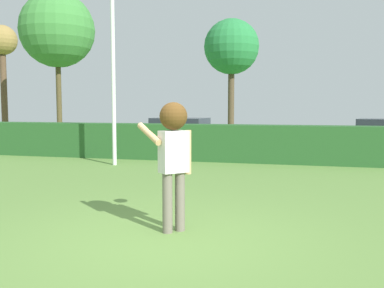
# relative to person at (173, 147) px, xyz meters

# --- Properties ---
(ground_plane) EXTENTS (60.00, 60.00, 0.00)m
(ground_plane) POSITION_rel_person_xyz_m (-0.07, -0.40, -1.20)
(ground_plane) COLOR olive
(person) EXTENTS (0.83, 0.49, 1.81)m
(person) POSITION_rel_person_xyz_m (0.00, 0.00, 0.00)
(person) COLOR slate
(person) RESTS_ON ground
(frisbee) EXTENTS (0.26, 0.25, 0.09)m
(frisbee) POSITION_rel_person_xyz_m (-0.37, 0.79, -0.14)
(frisbee) COLOR red
(lamppost) EXTENTS (0.24, 0.24, 5.68)m
(lamppost) POSITION_rel_person_xyz_m (-3.73, 6.11, 1.96)
(lamppost) COLOR silver
(lamppost) RESTS_ON ground
(hedge_row) EXTENTS (29.49, 0.90, 1.16)m
(hedge_row) POSITION_rel_person_xyz_m (-0.07, 7.88, -0.62)
(hedge_row) COLOR #275726
(hedge_row) RESTS_ON ground
(parked_car_green) EXTENTS (4.34, 2.12, 1.25)m
(parked_car_green) POSITION_rel_person_xyz_m (-3.38, 11.83, -0.51)
(parked_car_green) COLOR #1E6633
(parked_car_green) RESTS_ON ground
(oak_tree) EXTENTS (3.49, 3.49, 7.04)m
(oak_tree) POSITION_rel_person_xyz_m (-9.61, 12.66, 4.08)
(oak_tree) COLOR brown
(oak_tree) RESTS_ON ground
(maple_tree) EXTENTS (2.94, 2.94, 6.38)m
(maple_tree) POSITION_rel_person_xyz_m (-2.19, 17.56, 3.66)
(maple_tree) COLOR brown
(maple_tree) RESTS_ON ground
(bare_elm_tree) EXTENTS (1.64, 1.64, 6.21)m
(bare_elm_tree) POSITION_rel_person_xyz_m (-14.62, 15.18, 3.85)
(bare_elm_tree) COLOR brown
(bare_elm_tree) RESTS_ON ground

